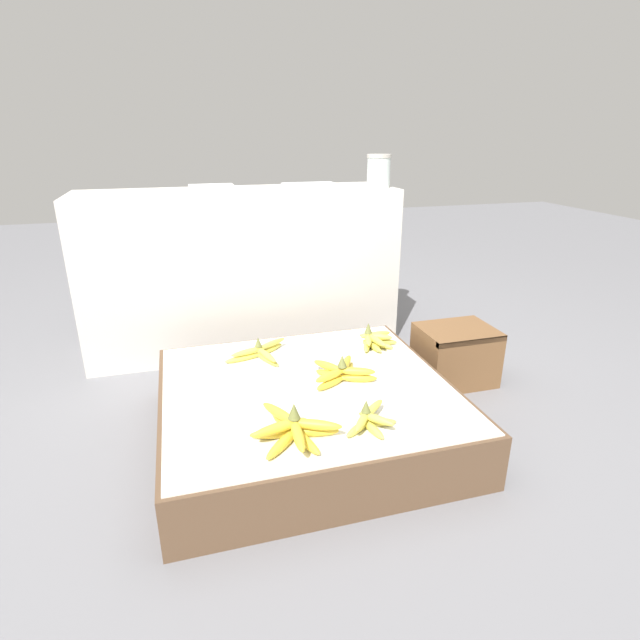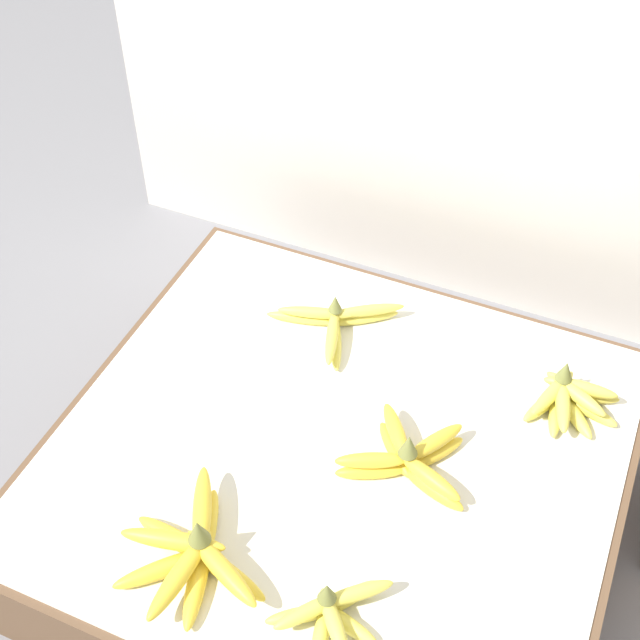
% 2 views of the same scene
% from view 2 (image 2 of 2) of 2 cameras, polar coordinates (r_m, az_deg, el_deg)
% --- Properties ---
extents(ground_plane, '(10.00, 10.00, 0.00)m').
position_cam_2_polar(ground_plane, '(1.73, 1.00, -11.99)').
color(ground_plane, slate).
extents(display_platform, '(0.98, 0.91, 0.19)m').
position_cam_2_polar(display_platform, '(1.65, 1.05, -10.19)').
color(display_platform, brown).
rests_on(display_platform, ground_plane).
extents(back_vendor_table, '(1.46, 0.41, 0.76)m').
position_cam_2_polar(back_vendor_table, '(2.09, 8.36, 13.83)').
color(back_vendor_table, beige).
rests_on(back_vendor_table, ground_plane).
extents(banana_bunch_front_midleft, '(0.26, 0.28, 0.11)m').
position_cam_2_polar(banana_bunch_front_midleft, '(1.44, -8.04, -14.53)').
color(banana_bunch_front_midleft, gold).
rests_on(banana_bunch_front_midleft, display_platform).
extents(banana_bunch_front_midright, '(0.18, 0.17, 0.09)m').
position_cam_2_polar(banana_bunch_front_midright, '(1.38, 0.67, -18.20)').
color(banana_bunch_front_midright, '#DBCC4C').
rests_on(banana_bunch_front_midright, display_platform).
extents(banana_bunch_middle_midright, '(0.23, 0.18, 0.10)m').
position_cam_2_polar(banana_bunch_middle_midright, '(1.53, 5.66, -8.81)').
color(banana_bunch_middle_midright, gold).
rests_on(banana_bunch_middle_midright, display_platform).
extents(banana_bunch_back_midleft, '(0.26, 0.22, 0.08)m').
position_cam_2_polar(banana_bunch_back_midleft, '(1.74, 1.02, -0.11)').
color(banana_bunch_back_midleft, '#DBCC4C').
rests_on(banana_bunch_back_midleft, display_platform).
extents(banana_bunch_back_right, '(0.17, 0.15, 0.09)m').
position_cam_2_polar(banana_bunch_back_right, '(1.67, 15.59, -4.88)').
color(banana_bunch_back_right, '#DBCC4C').
rests_on(banana_bunch_back_right, display_platform).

